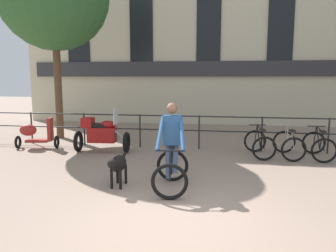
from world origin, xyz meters
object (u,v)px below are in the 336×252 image
Objects in this scene: cyclist_with_bike at (172,150)px; dog at (118,165)px; parked_motorcycle at (102,134)px; parked_scooter at (35,134)px; parked_bicycle_mid_left at (289,145)px; parked_bicycle_near_lamp at (259,144)px; parked_bicycle_mid_right at (319,146)px.

cyclist_with_bike is 1.12m from dog.
dog is at bearing -157.68° from parked_motorcycle.
dog is 0.71× the size of parked_scooter.
cyclist_with_bike is 4.16m from parked_bicycle_mid_left.
cyclist_with_bike is 5.60m from parked_scooter.
parked_motorcycle reaches higher than dog.
parked_bicycle_mid_left is (5.34, 0.26, -0.20)m from parked_motorcycle.
parked_scooter is (-2.23, 0.18, -0.10)m from parked_motorcycle.
dog is 4.45m from parked_bicycle_near_lamp.
cyclist_with_bike reaches higher than parked_motorcycle.
parked_motorcycle is at bearing -0.43° from parked_bicycle_mid_left.
cyclist_with_bike is 4.73m from parked_bicycle_mid_right.
cyclist_with_bike is 3.75m from parked_motorcycle.
cyclist_with_bike is 3.68m from parked_bicycle_near_lamp.
parked_motorcycle is at bearing 126.41° from cyclist_with_bike.
parked_motorcycle is (-2.52, 2.78, -0.20)m from cyclist_with_bike.
parked_scooter is (-7.58, -0.08, 0.10)m from parked_bicycle_mid_left.
parked_bicycle_near_lamp reaches higher than dog.
cyclist_with_bike reaches higher than parked_scooter.
parked_bicycle_mid_right is at bearing 176.81° from parked_bicycle_mid_left.
dog is 5.66m from parked_bicycle_mid_right.
parked_bicycle_near_lamp is at bearing 50.32° from cyclist_with_bike.
parked_bicycle_mid_right is 8.36m from parked_scooter.
parked_bicycle_near_lamp is at bearing -3.19° from parked_bicycle_mid_left.
cyclist_with_bike is at bearing 40.84° from parked_bicycle_mid_right.
parked_bicycle_near_lamp and parked_bicycle_mid_left have the same top height.
parked_bicycle_mid_right is at bearing 34.89° from dog.
parked_bicycle_mid_right is (1.57, -0.00, 0.00)m from parked_bicycle_near_lamp.
parked_scooter reaches higher than dog.
parked_bicycle_mid_left is (3.90, 3.18, -0.11)m from dog.
cyclist_with_bike is at bearing -132.88° from parked_scooter.
cyclist_with_bike reaches higher than parked_bicycle_mid_left.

